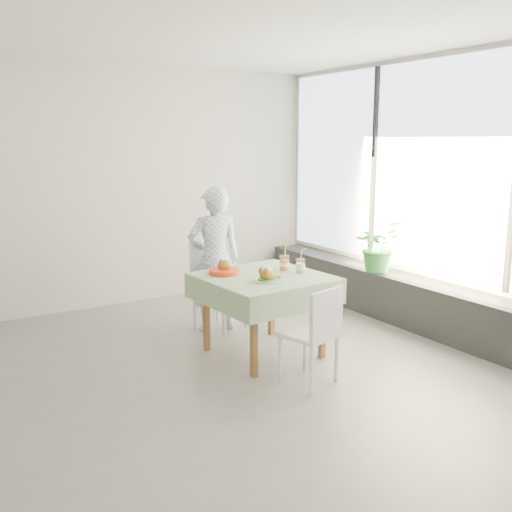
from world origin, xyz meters
TOP-DOWN VIEW (x-y plane):
  - floor at (0.00, 0.00)m, footprint 6.00×6.00m
  - ceiling at (0.00, 0.00)m, footprint 6.00×6.00m
  - wall_back at (0.00, 2.50)m, footprint 6.00×0.02m
  - wall_front at (0.00, -2.50)m, footprint 6.00×0.02m
  - wall_right at (3.00, 0.00)m, footprint 0.02×5.00m
  - window_pane at (2.97, 0.00)m, footprint 0.01×4.80m
  - window_ledge at (2.80, 0.00)m, footprint 0.40×4.80m
  - cafe_table at (1.00, 0.20)m, footprint 1.11×1.11m
  - chair_far at (1.00, 1.06)m, footprint 0.58×0.58m
  - chair_near at (0.97, -0.54)m, footprint 0.46×0.46m
  - diner at (0.94, 1.05)m, footprint 0.61×0.48m
  - main_dish at (0.91, -0.01)m, footprint 0.27×0.27m
  - juice_cup_orange at (1.28, 0.28)m, footprint 0.10×0.10m
  - juice_cup_lemonade at (1.34, 0.10)m, footprint 0.09×0.09m
  - second_dish at (0.73, 0.44)m, footprint 0.28×0.28m
  - potted_plant at (2.72, 0.54)m, footprint 0.63×0.58m

SIDE VIEW (x-z plane):
  - floor at x=0.00m, z-range 0.00..0.00m
  - chair_near at x=0.97m, z-range -0.15..0.65m
  - window_ledge at x=2.80m, z-range 0.00..0.50m
  - chair_far at x=1.00m, z-range -0.18..0.76m
  - cafe_table at x=1.00m, z-range 0.09..0.83m
  - diner at x=0.94m, z-range 0.00..1.49m
  - second_dish at x=0.73m, z-range 0.71..0.85m
  - potted_plant at x=2.72m, z-range 0.50..1.08m
  - main_dish at x=0.91m, z-range 0.72..0.86m
  - juice_cup_lemonade at x=1.34m, z-range 0.67..0.93m
  - juice_cup_orange at x=1.28m, z-range 0.67..0.94m
  - wall_back at x=0.00m, z-range 0.00..2.80m
  - wall_front at x=0.00m, z-range 0.00..2.80m
  - wall_right at x=3.00m, z-range 0.00..2.80m
  - window_pane at x=2.97m, z-range 0.56..2.74m
  - ceiling at x=0.00m, z-range 2.80..2.80m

